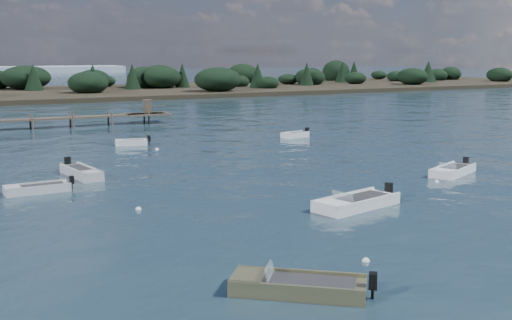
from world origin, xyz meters
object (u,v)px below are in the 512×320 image
dinghy_mid_white_b (453,172)px  dinghy_extra_a (81,174)px  dinghy_mid_white_a (356,204)px  tender_far_grey_b (295,136)px  tender_far_white (131,144)px  dinghy_near_olive (298,289)px  dinghy_mid_grey (37,190)px

dinghy_mid_white_b → dinghy_extra_a: size_ratio=0.92×
dinghy_mid_white_a → tender_far_grey_b: (11.41, 25.77, -0.01)m
tender_far_white → dinghy_extra_a: bearing=-119.4°
dinghy_mid_white_a → tender_far_white: (-4.21, 27.90, -0.02)m
tender_far_grey_b → tender_far_white: bearing=172.2°
dinghy_mid_white_b → dinghy_mid_white_a: bearing=-157.7°
dinghy_mid_white_b → dinghy_extra_a: (-22.64, 10.73, 0.02)m
tender_far_grey_b → dinghy_mid_white_b: (-0.05, -21.12, 0.00)m
tender_far_white → tender_far_grey_b: size_ratio=0.98×
tender_far_white → dinghy_mid_white_b: (15.58, -23.25, 0.00)m
tender_far_white → dinghy_extra_a: dinghy_extra_a is taller
dinghy_near_olive → dinghy_extra_a: (-2.17, 24.55, 0.02)m
tender_far_grey_b → dinghy_extra_a: bearing=-155.4°
dinghy_extra_a → dinghy_near_olive: bearing=-85.0°
dinghy_mid_white_a → tender_far_grey_b: 28.18m
dinghy_near_olive → tender_far_white: bearing=82.5°
dinghy_mid_white_a → dinghy_near_olive: size_ratio=1.20×
tender_far_grey_b → dinghy_extra_a: 24.95m
dinghy_near_olive → dinghy_extra_a: dinghy_extra_a is taller
dinghy_mid_grey → tender_far_grey_b: tender_far_grey_b is taller
tender_far_grey_b → dinghy_mid_white_b: size_ratio=0.69×
dinghy_near_olive → dinghy_mid_white_b: (20.47, 13.82, -0.01)m
dinghy_mid_grey → tender_far_white: bearing=57.2°
dinghy_mid_white_a → tender_far_white: size_ratio=1.77×
dinghy_mid_white_a → dinghy_extra_a: (-11.28, 15.38, 0.01)m
dinghy_mid_white_b → dinghy_mid_grey: bearing=164.9°
dinghy_mid_white_a → tender_far_white: 28.22m
dinghy_near_olive → dinghy_mid_white_b: size_ratio=1.00×
dinghy_mid_white_b → dinghy_extra_a: bearing=154.6°
dinghy_mid_white_a → dinghy_near_olive: dinghy_mid_white_a is taller
dinghy_mid_grey → dinghy_extra_a: dinghy_extra_a is taller
dinghy_extra_a → tender_far_white: bearing=60.6°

